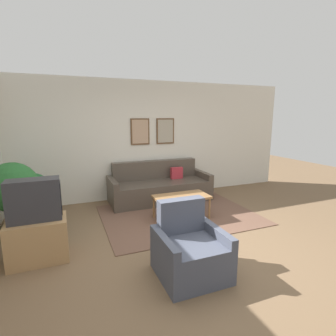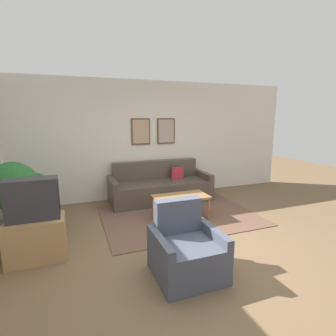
{
  "view_description": "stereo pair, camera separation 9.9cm",
  "coord_description": "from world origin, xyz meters",
  "px_view_note": "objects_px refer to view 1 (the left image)",
  "views": [
    {
      "loc": [
        -1.53,
        -3.13,
        1.9
      ],
      "look_at": [
        0.43,
        1.78,
        0.85
      ],
      "focal_mm": 28.0,
      "sensor_mm": 36.0,
      "label": 1
    },
    {
      "loc": [
        -1.44,
        -3.17,
        1.9
      ],
      "look_at": [
        0.43,
        1.78,
        0.85
      ],
      "focal_mm": 28.0,
      "sensor_mm": 36.0,
      "label": 2
    }
  ],
  "objects_px": {
    "couch": "(160,187)",
    "potted_plant_tall": "(13,189)",
    "armchair": "(190,251)",
    "coffee_table": "(182,198)",
    "tv": "(34,200)"
  },
  "relations": [
    {
      "from": "couch",
      "to": "potted_plant_tall",
      "type": "bearing_deg",
      "value": -161.16
    },
    {
      "from": "armchair",
      "to": "couch",
      "type": "bearing_deg",
      "value": 78.11
    },
    {
      "from": "potted_plant_tall",
      "to": "coffee_table",
      "type": "bearing_deg",
      "value": -5.43
    },
    {
      "from": "tv",
      "to": "potted_plant_tall",
      "type": "bearing_deg",
      "value": 113.33
    },
    {
      "from": "tv",
      "to": "potted_plant_tall",
      "type": "height_order",
      "value": "potted_plant_tall"
    },
    {
      "from": "coffee_table",
      "to": "potted_plant_tall",
      "type": "bearing_deg",
      "value": 174.57
    },
    {
      "from": "couch",
      "to": "potted_plant_tall",
      "type": "xyz_separation_m",
      "value": [
        -2.74,
        -0.94,
        0.49
      ]
    },
    {
      "from": "couch",
      "to": "coffee_table",
      "type": "xyz_separation_m",
      "value": [
        0.0,
        -1.2,
        0.1
      ]
    },
    {
      "from": "tv",
      "to": "coffee_table",
      "type": "bearing_deg",
      "value": 14.39
    },
    {
      "from": "potted_plant_tall",
      "to": "armchair",
      "type": "bearing_deg",
      "value": -42.01
    },
    {
      "from": "coffee_table",
      "to": "potted_plant_tall",
      "type": "distance_m",
      "value": 2.78
    },
    {
      "from": "coffee_table",
      "to": "armchair",
      "type": "height_order",
      "value": "armchair"
    },
    {
      "from": "armchair",
      "to": "potted_plant_tall",
      "type": "bearing_deg",
      "value": 138.84
    },
    {
      "from": "couch",
      "to": "potted_plant_tall",
      "type": "distance_m",
      "value": 2.94
    },
    {
      "from": "coffee_table",
      "to": "tv",
      "type": "relative_size",
      "value": 1.58
    }
  ]
}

